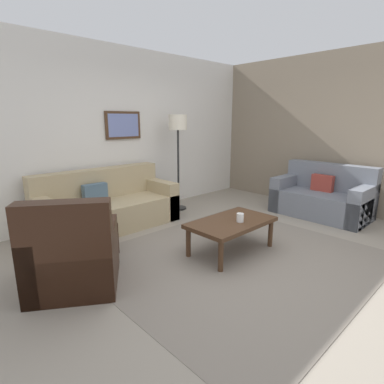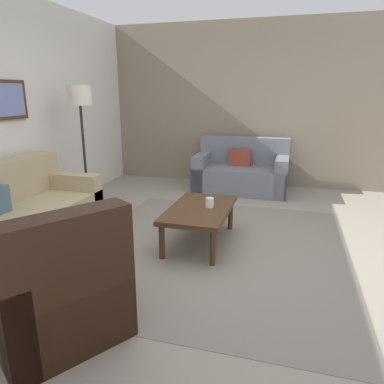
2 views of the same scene
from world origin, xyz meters
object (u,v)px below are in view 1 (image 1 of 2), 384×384
lamp_standing (178,132)px  framed_artwork (123,125)px  couch_loveseat (323,198)px  coffee_table (231,224)px  armchair_leather (73,260)px  couch_main (106,208)px  cup (240,218)px  ottoman (87,238)px

lamp_standing → framed_artwork: (-0.82, 0.46, 0.12)m
couch_loveseat → coffee_table: 2.36m
armchair_leather → couch_main: bearing=52.0°
couch_loveseat → coffee_table: bearing=177.0°
couch_main → framed_artwork: size_ratio=3.16×
lamp_standing → framed_artwork: 0.95m
armchair_leather → coffee_table: size_ratio=1.01×
couch_main → lamp_standing: lamp_standing is taller
couch_main → lamp_standing: 1.81m
cup → lamp_standing: bearing=69.9°
armchair_leather → cup: 1.93m
couch_main → couch_loveseat: same height
couch_main → armchair_leather: armchair_leather is taller
couch_loveseat → framed_artwork: bearing=134.6°
couch_loveseat → cup: couch_loveseat is taller
coffee_table → couch_loveseat: bearing=-3.0°
armchair_leather → ottoman: 0.83m
coffee_table → cup: bearing=-69.8°
couch_main → ottoman: bearing=-132.1°
coffee_table → framed_artwork: framed_artwork is taller
armchair_leather → ottoman: bearing=56.9°
armchair_leather → coffee_table: armchair_leather is taller
framed_artwork → coffee_table: bearing=-88.5°
cup → framed_artwork: 2.66m
ottoman → lamp_standing: lamp_standing is taller
armchair_leather → lamp_standing: 3.10m
couch_main → coffee_table: size_ratio=1.87×
couch_loveseat → lamp_standing: size_ratio=0.89×
armchair_leather → cup: armchair_leather is taller
lamp_standing → coffee_table: bearing=-112.1°
armchair_leather → framed_artwork: (1.73, 1.83, 1.23)m
armchair_leather → lamp_standing: bearing=28.3°
couch_main → coffee_table: 2.04m
couch_loveseat → lamp_standing: bearing=128.7°
cup → framed_artwork: bearing=92.3°
armchair_leather → lamp_standing: lamp_standing is taller
couch_main → ottoman: (-0.66, -0.73, -0.10)m
couch_loveseat → lamp_standing: (-1.60, 2.00, 1.11)m
lamp_standing → ottoman: bearing=-162.0°
coffee_table → cup: 0.15m
coffee_table → framed_artwork: (-0.06, 2.33, 1.17)m
ottoman → lamp_standing: size_ratio=0.33×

